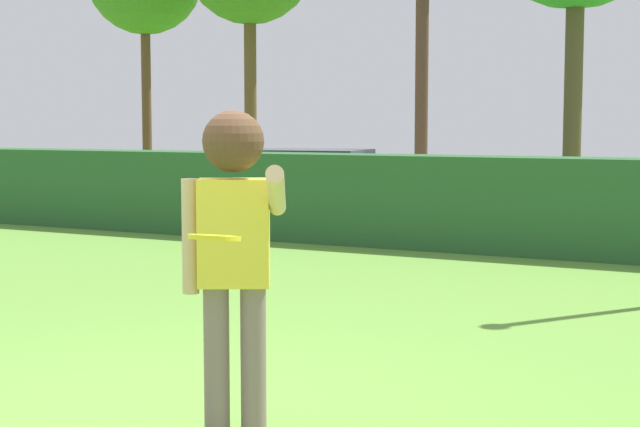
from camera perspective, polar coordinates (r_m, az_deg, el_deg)
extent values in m
plane|color=#609438|center=(5.70, -10.19, -12.20)|extent=(60.00, 60.00, 0.00)
cylinder|color=slate|center=(5.27, -4.00, -8.83)|extent=(0.14, 0.14, 0.84)
cylinder|color=slate|center=(5.29, -6.19, -8.81)|extent=(0.14, 0.14, 0.84)
cube|color=yellow|center=(5.15, -5.16, -1.14)|extent=(0.44, 0.38, 0.58)
cylinder|color=tan|center=(4.84, -2.63, 1.31)|extent=(0.37, 0.58, 0.30)
cylinder|color=tan|center=(5.18, -7.76, -1.36)|extent=(0.09, 0.09, 0.62)
sphere|color=tan|center=(5.12, -5.20, 3.98)|extent=(0.22, 0.22, 0.22)
sphere|color=#503623|center=(5.12, -5.21, 4.31)|extent=(0.33, 0.33, 0.33)
cylinder|color=yellow|center=(4.53, -6.28, -1.44)|extent=(0.26, 0.26, 0.05)
cube|color=#28582C|center=(12.88, 12.43, 0.47)|extent=(26.67, 0.90, 1.28)
cube|color=white|center=(17.55, -0.84, 1.65)|extent=(4.40, 2.29, 0.55)
cube|color=#2D333D|center=(17.52, -0.84, 3.20)|extent=(2.40, 1.87, 0.40)
cylinder|color=black|center=(17.94, 4.51, 0.83)|extent=(0.61, 0.19, 0.60)
cylinder|color=black|center=(16.31, 2.99, 0.39)|extent=(0.61, 0.19, 0.60)
cylinder|color=black|center=(18.90, -4.14, 1.06)|extent=(0.61, 0.19, 0.60)
cylinder|color=black|center=(17.36, -6.37, 0.66)|extent=(0.61, 0.19, 0.60)
cylinder|color=brown|center=(23.81, 6.09, 7.39)|extent=(0.32, 0.32, 5.14)
cylinder|color=brown|center=(20.69, 14.88, 7.30)|extent=(0.38, 0.38, 4.95)
cylinder|color=brown|center=(27.02, -10.32, 6.74)|extent=(0.26, 0.26, 4.81)
cylinder|color=brown|center=(24.47, -4.17, 7.05)|extent=(0.31, 0.31, 4.88)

